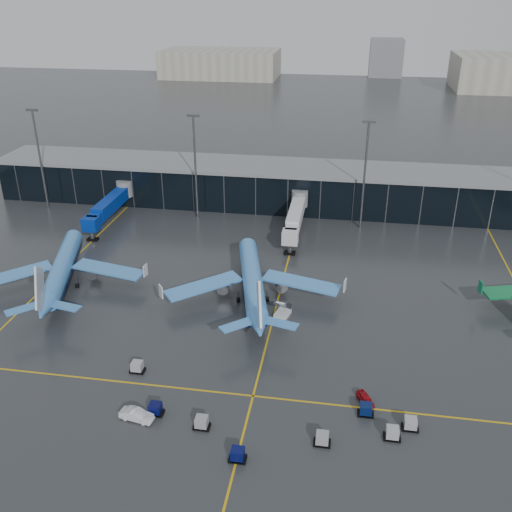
% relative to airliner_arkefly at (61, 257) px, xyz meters
% --- Properties ---
extents(ground, '(600.00, 600.00, 0.00)m').
position_rel_airliner_arkefly_xyz_m(ground, '(31.67, -11.97, -5.85)').
color(ground, '#282B2D').
rests_on(ground, ground).
extents(terminal_pier, '(142.00, 17.00, 10.70)m').
position_rel_airliner_arkefly_xyz_m(terminal_pier, '(31.67, 50.03, -0.43)').
color(terminal_pier, black).
rests_on(terminal_pier, ground).
extents(jet_bridges, '(94.00, 27.50, 7.20)m').
position_rel_airliner_arkefly_xyz_m(jet_bridges, '(-3.33, 31.02, -1.30)').
color(jet_bridges, '#595B60').
rests_on(jet_bridges, ground).
extents(flood_masts, '(203.00, 0.50, 25.50)m').
position_rel_airliner_arkefly_xyz_m(flood_masts, '(36.67, 38.03, 7.96)').
color(flood_masts, '#595B60').
rests_on(flood_masts, ground).
extents(distant_hangars, '(260.00, 71.00, 22.00)m').
position_rel_airliner_arkefly_xyz_m(distant_hangars, '(81.61, 258.11, 2.94)').
color(distant_hangars, '#B2AD99').
rests_on(distant_hangars, ground).
extents(taxi_lines, '(220.00, 120.00, 0.02)m').
position_rel_airliner_arkefly_xyz_m(taxi_lines, '(41.67, -1.36, -5.84)').
color(taxi_lines, gold).
rests_on(taxi_lines, ground).
extents(airliner_arkefly, '(42.95, 46.06, 11.70)m').
position_rel_airliner_arkefly_xyz_m(airliner_arkefly, '(0.00, 0.00, 0.00)').
color(airliner_arkefly, '#3F84D1').
rests_on(airliner_arkefly, ground).
extents(airliner_klm_near, '(41.93, 45.43, 11.88)m').
position_rel_airliner_arkefly_xyz_m(airliner_klm_near, '(36.75, 1.11, 0.09)').
color(airliner_klm_near, '#438CDD').
rests_on(airliner_klm_near, ground).
extents(baggage_carts, '(41.74, 16.37, 1.70)m').
position_rel_airliner_arkefly_xyz_m(baggage_carts, '(45.45, -31.96, -5.09)').
color(baggage_carts, black).
rests_on(baggage_carts, ground).
extents(mobile_airstair, '(2.90, 3.63, 3.45)m').
position_rel_airliner_arkefly_xyz_m(mobile_airstair, '(43.19, -4.84, -5.08)').
color(mobile_airstair, white).
rests_on(mobile_airstair, ground).
extents(service_van_red, '(2.89, 3.87, 1.23)m').
position_rel_airliner_arkefly_xyz_m(service_van_red, '(57.32, -25.72, -5.24)').
color(service_van_red, '#A10C13').
rests_on(service_van_red, ground).
extents(service_van_white, '(4.91, 2.40, 1.55)m').
position_rel_airliner_arkefly_xyz_m(service_van_white, '(27.11, -34.22, -5.07)').
color(service_van_white, silver).
rests_on(service_van_white, ground).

